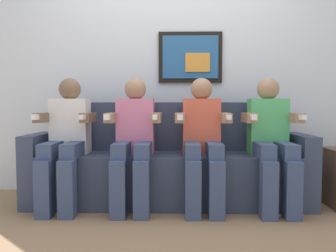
% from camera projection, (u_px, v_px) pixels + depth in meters
% --- Properties ---
extents(ground_plane, '(6.31, 6.31, 0.00)m').
position_uv_depth(ground_plane, '(168.00, 214.00, 2.73)').
color(ground_plane, '#8C6B4C').
extents(back_wall_assembly, '(4.85, 0.10, 2.60)m').
position_uv_depth(back_wall_assembly, '(170.00, 63.00, 3.41)').
color(back_wall_assembly, silver).
rests_on(back_wall_assembly, ground_plane).
extents(couch, '(2.45, 0.58, 0.90)m').
position_uv_depth(couch, '(168.00, 168.00, 3.04)').
color(couch, '#333D56').
rests_on(couch, ground_plane).
extents(person_leftmost, '(0.46, 0.56, 1.11)m').
position_uv_depth(person_leftmost, '(66.00, 137.00, 2.87)').
color(person_leftmost, white).
rests_on(person_leftmost, ground_plane).
extents(person_left_center, '(0.46, 0.56, 1.11)m').
position_uv_depth(person_left_center, '(134.00, 137.00, 2.86)').
color(person_left_center, pink).
rests_on(person_left_center, ground_plane).
extents(person_right_center, '(0.46, 0.56, 1.11)m').
position_uv_depth(person_right_center, '(202.00, 137.00, 2.84)').
color(person_right_center, '#D8593F').
rests_on(person_right_center, ground_plane).
extents(person_rightmost, '(0.46, 0.56, 1.11)m').
position_uv_depth(person_rightmost, '(271.00, 137.00, 2.83)').
color(person_rightmost, '#4CB266').
rests_on(person_rightmost, ground_plane).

